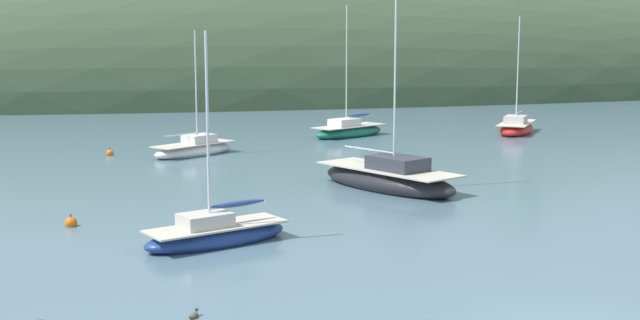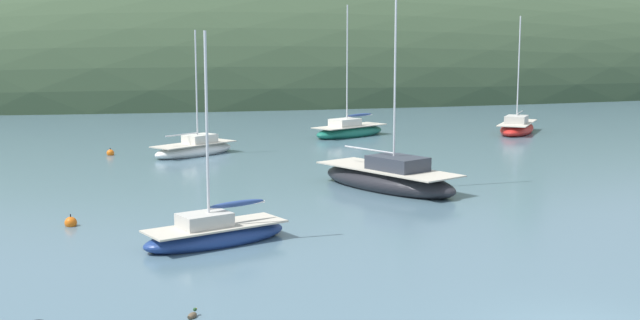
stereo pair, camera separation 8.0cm
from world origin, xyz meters
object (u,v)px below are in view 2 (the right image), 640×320
object	(u,v)px
sailboat_black_sloop	(349,131)
duck_lone_right	(192,315)
mooring_buoy_inner	(110,153)
sailboat_teal_outer	(517,128)
sailboat_white_near	(388,179)
sailboat_yellow_far	(195,149)
mooring_buoy_channel	(71,223)
sailboat_navy_dinghy	(215,234)

from	to	relation	value
sailboat_black_sloop	duck_lone_right	bearing A→B (deg)	-115.24
sailboat_black_sloop	mooring_buoy_inner	size ratio (longest dim) A/B	17.37
sailboat_teal_outer	mooring_buoy_inner	size ratio (longest dim) A/B	16.10
sailboat_black_sloop	mooring_buoy_inner	distance (m)	17.29
duck_lone_right	sailboat_teal_outer	bearing A→B (deg)	48.58
sailboat_white_near	mooring_buoy_inner	world-z (taller)	sailboat_white_near
sailboat_black_sloop	sailboat_yellow_far	distance (m)	13.34
sailboat_teal_outer	mooring_buoy_channel	bearing A→B (deg)	-145.68
sailboat_navy_dinghy	mooring_buoy_inner	world-z (taller)	sailboat_navy_dinghy
duck_lone_right	mooring_buoy_inner	bearing A→B (deg)	91.14
sailboat_black_sloop	mooring_buoy_inner	bearing A→B (deg)	-164.08
sailboat_black_sloop	duck_lone_right	distance (m)	37.61
mooring_buoy_channel	duck_lone_right	bearing A→B (deg)	-75.61
sailboat_navy_dinghy	sailboat_black_sloop	distance (m)	30.70
sailboat_black_sloop	mooring_buoy_channel	size ratio (longest dim) A/B	17.37
sailboat_white_near	sailboat_yellow_far	world-z (taller)	sailboat_white_near
sailboat_yellow_far	sailboat_white_near	bearing A→B (deg)	-63.46
sailboat_navy_dinghy	sailboat_black_sloop	world-z (taller)	sailboat_black_sloop
sailboat_white_near	mooring_buoy_inner	xyz separation A→B (m)	(-11.54, 14.92, -0.34)
sailboat_white_near	sailboat_yellow_far	distance (m)	15.14
sailboat_navy_dinghy	duck_lone_right	distance (m)	7.07
mooring_buoy_channel	sailboat_teal_outer	bearing A→B (deg)	34.32
sailboat_white_near	mooring_buoy_inner	bearing A→B (deg)	127.71
sailboat_navy_dinghy	sailboat_yellow_far	bearing A→B (deg)	83.38
duck_lone_right	sailboat_yellow_far	bearing A→B (deg)	81.46
sailboat_teal_outer	sailboat_yellow_far	world-z (taller)	sailboat_teal_outer
sailboat_navy_dinghy	mooring_buoy_inner	xyz separation A→B (m)	(-2.33, 22.43, -0.22)
sailboat_white_near	mooring_buoy_inner	distance (m)	18.87
sailboat_navy_dinghy	sailboat_teal_outer	bearing A→B (deg)	43.57
sailboat_black_sloop	mooring_buoy_channel	bearing A→B (deg)	-129.20
sailboat_white_near	duck_lone_right	distance (m)	18.06
sailboat_yellow_far	duck_lone_right	size ratio (longest dim) A/B	19.31
mooring_buoy_inner	duck_lone_right	xyz separation A→B (m)	(0.58, -29.27, -0.07)
sailboat_teal_outer	sailboat_white_near	world-z (taller)	sailboat_white_near
sailboat_yellow_far	mooring_buoy_channel	bearing A→B (deg)	-112.37
sailboat_teal_outer	duck_lone_right	size ratio (longest dim) A/B	22.37
mooring_buoy_inner	mooring_buoy_channel	size ratio (longest dim) A/B	1.00
sailboat_white_near	sailboat_yellow_far	xyz separation A→B (m)	(-6.76, 13.55, -0.11)
sailboat_white_near	sailboat_navy_dinghy	bearing A→B (deg)	-140.81
sailboat_yellow_far	sailboat_black_sloop	bearing A→B (deg)	27.32
sailboat_navy_dinghy	mooring_buoy_channel	xyz separation A→B (m)	(-4.54, 4.07, -0.22)
sailboat_black_sloop	sailboat_white_near	bearing A→B (deg)	-104.50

